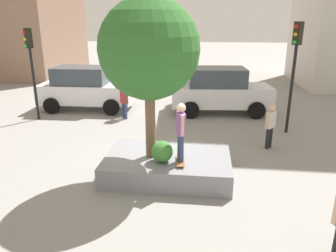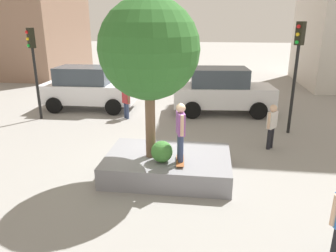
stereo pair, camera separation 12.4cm
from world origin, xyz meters
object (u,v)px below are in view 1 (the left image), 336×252
at_px(pedestrian_crossing, 270,123).
at_px(bystander_watching, 124,100).
at_px(police_car, 86,88).
at_px(traffic_light_median, 31,58).
at_px(planter_ledge, 168,165).
at_px(skateboard, 180,161).
at_px(plaza_tree, 149,50).
at_px(skateboarder, 181,128).
at_px(traffic_light_corner, 295,59).
at_px(sedan_parked, 220,90).

relative_size(pedestrian_crossing, bystander_watching, 1.04).
bearing_deg(police_car, traffic_light_median, -129.31).
height_order(planter_ledge, skateboard, skateboard).
xyz_separation_m(planter_ledge, traffic_light_median, (-6.63, 4.89, 2.48)).
bearing_deg(police_car, plaza_tree, -57.04).
bearing_deg(skateboarder, traffic_light_median, 142.66).
relative_size(skateboarder, police_car, 0.35).
distance_m(plaza_tree, police_car, 8.69).
height_order(skateboarder, bystander_watching, skateboarder).
xyz_separation_m(skateboarder, traffic_light_corner, (3.97, 4.80, 1.33)).
relative_size(skateboarder, traffic_light_corner, 0.37).
bearing_deg(bystander_watching, pedestrian_crossing, -26.02).
bearing_deg(pedestrian_crossing, traffic_light_corner, 60.53).
xyz_separation_m(planter_ledge, skateboarder, (0.40, -0.47, 1.32)).
relative_size(plaza_tree, traffic_light_median, 1.08).
distance_m(skateboard, police_car, 9.12).
xyz_separation_m(skateboard, bystander_watching, (-3.06, 5.90, 0.21)).
xyz_separation_m(skateboard, traffic_light_median, (-7.03, 5.36, 2.12)).
bearing_deg(skateboarder, sedan_parked, 79.88).
distance_m(skateboard, traffic_light_median, 9.09).
distance_m(skateboard, bystander_watching, 6.65).
height_order(skateboard, bystander_watching, bystander_watching).
height_order(planter_ledge, pedestrian_crossing, pedestrian_crossing).
height_order(traffic_light_corner, traffic_light_median, traffic_light_corner).
bearing_deg(pedestrian_crossing, bystander_watching, 153.98).
xyz_separation_m(skateboard, police_car, (-5.41, 7.33, 0.42)).
xyz_separation_m(police_car, traffic_light_corner, (9.38, -2.53, 1.87)).
height_order(planter_ledge, traffic_light_median, traffic_light_median).
bearing_deg(skateboard, skateboarder, 63.43).
xyz_separation_m(skateboarder, police_car, (-5.41, 7.33, -0.53)).
distance_m(sedan_parked, bystander_watching, 4.65).
bearing_deg(traffic_light_median, skateboarder, -37.34).
distance_m(sedan_parked, traffic_light_median, 8.77).
distance_m(planter_ledge, bystander_watching, 6.08).
bearing_deg(skateboarder, bystander_watching, 117.42).
distance_m(traffic_light_corner, traffic_light_median, 11.01).
bearing_deg(sedan_parked, plaza_tree, -107.36).
bearing_deg(skateboarder, skateboard, -116.57).
bearing_deg(pedestrian_crossing, sedan_parked, 109.89).
relative_size(skateboard, traffic_light_median, 0.20).
bearing_deg(traffic_light_corner, skateboard, -129.61).
bearing_deg(traffic_light_corner, police_car, 164.89).
bearing_deg(traffic_light_median, traffic_light_corner, -2.91).
bearing_deg(planter_ledge, sedan_parked, 76.07).
bearing_deg(skateboard, traffic_light_median, 142.66).
xyz_separation_m(traffic_light_corner, pedestrian_crossing, (-1.03, -1.83, -2.03)).
bearing_deg(plaza_tree, skateboarder, -21.93).
relative_size(plaza_tree, traffic_light_corner, 1.01).
distance_m(skateboarder, traffic_light_median, 8.91).
bearing_deg(bystander_watching, traffic_light_median, -172.18).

